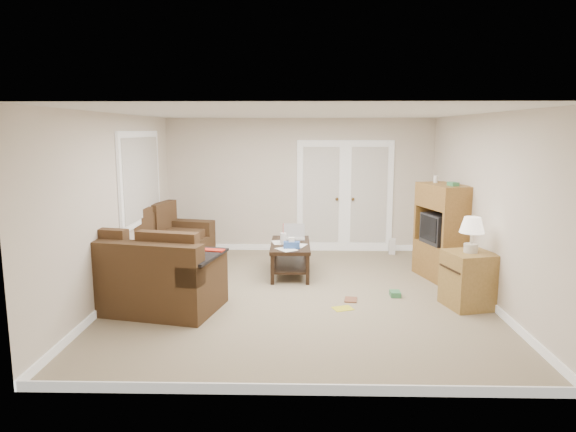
{
  "coord_description": "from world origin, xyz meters",
  "views": [
    {
      "loc": [
        0.01,
        -6.89,
        2.27
      ],
      "look_at": [
        -0.16,
        0.12,
        1.1
      ],
      "focal_mm": 32.0,
      "sensor_mm": 36.0,
      "label": 1
    }
  ],
  "objects_px": {
    "coffee_table": "(291,257)",
    "tv_armoire": "(442,231)",
    "sectional_sofa": "(148,264)",
    "side_cabinet": "(469,275)"
  },
  "relations": [
    {
      "from": "side_cabinet",
      "to": "coffee_table",
      "type": "bearing_deg",
      "value": 133.05
    },
    {
      "from": "coffee_table",
      "to": "side_cabinet",
      "type": "height_order",
      "value": "side_cabinet"
    },
    {
      "from": "sectional_sofa",
      "to": "coffee_table",
      "type": "distance_m",
      "value": 2.21
    },
    {
      "from": "tv_armoire",
      "to": "side_cabinet",
      "type": "distance_m",
      "value": 1.36
    },
    {
      "from": "side_cabinet",
      "to": "sectional_sofa",
      "type": "bearing_deg",
      "value": 157.41
    },
    {
      "from": "coffee_table",
      "to": "sectional_sofa",
      "type": "bearing_deg",
      "value": -157.7
    },
    {
      "from": "sectional_sofa",
      "to": "tv_armoire",
      "type": "xyz_separation_m",
      "value": [
        4.37,
        0.68,
        0.37
      ]
    },
    {
      "from": "coffee_table",
      "to": "tv_armoire",
      "type": "height_order",
      "value": "tv_armoire"
    },
    {
      "from": "coffee_table",
      "to": "side_cabinet",
      "type": "relative_size",
      "value": 1.04
    },
    {
      "from": "coffee_table",
      "to": "tv_armoire",
      "type": "distance_m",
      "value": 2.39
    }
  ]
}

